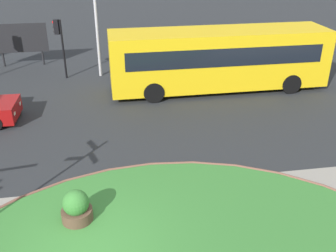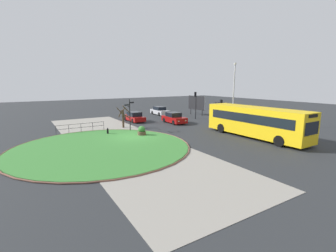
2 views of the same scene
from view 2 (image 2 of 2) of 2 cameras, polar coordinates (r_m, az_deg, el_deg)
ground at (r=24.31m, az=-8.51°, el=-2.78°), size 120.00×120.00×0.00m
sidewalk_paving at (r=23.73m, az=-12.25°, el=-3.21°), size 32.00×8.64×0.02m
grass_island at (r=21.19m, az=-15.67°, el=-4.89°), size 14.87×14.87×0.10m
grass_kerb_ring at (r=21.19m, az=-15.67°, el=-4.87°), size 15.18×15.18×0.11m
signpost_directional at (r=27.27m, az=-9.27°, el=3.26°), size 0.85×1.37×3.69m
bollard_foreground at (r=26.26m, az=-14.41°, el=-1.20°), size 0.21×0.21×0.70m
railing_grass_edge at (r=28.35m, az=-20.34°, el=-0.11°), size 0.14×5.25×0.98m
bus_yellow at (r=25.43m, az=20.40°, el=1.08°), size 11.03×2.74×3.08m
car_near_lane at (r=32.65m, az=1.47°, el=1.91°), size 4.13×1.96×1.47m
car_far_lane at (r=41.17m, az=-2.00°, el=3.67°), size 4.17×1.85×1.43m
car_oncoming at (r=34.43m, az=-8.21°, el=2.20°), size 4.51×1.78×1.40m
traffic_light_near at (r=36.55m, az=6.68°, el=6.45°), size 0.49×0.28×4.14m
traffic_light_far at (r=33.01m, az=12.79°, el=4.76°), size 0.48×0.32×3.25m
lamppost_tall at (r=31.49m, az=15.61°, el=7.80°), size 0.32×0.32×7.96m
billboard_left at (r=36.84m, az=12.96°, el=4.18°), size 3.21×0.18×2.59m
billboard_right at (r=41.11m, az=6.91°, el=5.54°), size 3.96×0.45×3.29m
planter_near_signpost at (r=24.96m, az=-6.40°, el=-1.27°), size 0.87×0.87×1.05m
street_tree_bare at (r=29.51m, az=-10.82°, el=2.32°), size 1.48×1.70×2.86m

